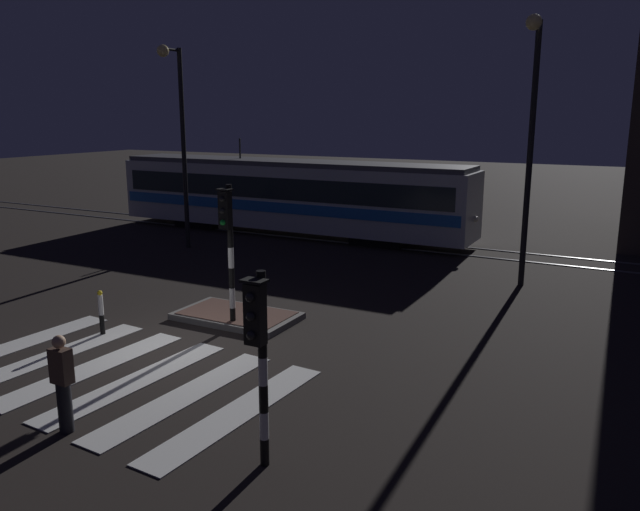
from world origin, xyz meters
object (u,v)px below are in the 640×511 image
object	(u,v)px
street_lamp_trackside_right	(531,124)
pedestrian_waiting_at_kerb	(63,383)
traffic_light_corner_near_right	(259,342)
tram	(288,195)
bollard_island_edge	(101,313)
traffic_light_median_centre	(228,235)
street_lamp_trackside_left	(179,125)

from	to	relation	value
street_lamp_trackside_right	pedestrian_waiting_at_kerb	world-z (taller)	street_lamp_trackside_right
traffic_light_corner_near_right	pedestrian_waiting_at_kerb	xyz separation A→B (m)	(-3.51, -0.60, -1.14)
tram	bollard_island_edge	xyz separation A→B (m)	(2.78, -13.45, -1.19)
traffic_light_corner_near_right	street_lamp_trackside_right	xyz separation A→B (m)	(1.45, 12.34, 2.93)
bollard_island_edge	traffic_light_median_centre	bearing A→B (deg)	36.25
tram	bollard_island_edge	size ratio (longest dim) A/B	15.10
street_lamp_trackside_left	street_lamp_trackside_right	size ratio (longest dim) A/B	0.97
pedestrian_waiting_at_kerb	traffic_light_corner_near_right	bearing A→B (deg)	9.75
street_lamp_trackside_left	bollard_island_edge	size ratio (longest dim) A/B	6.92
tram	bollard_island_edge	distance (m)	13.78
bollard_island_edge	pedestrian_waiting_at_kerb	bearing A→B (deg)	-50.21
bollard_island_edge	tram	bearing A→B (deg)	101.67
traffic_light_corner_near_right	street_lamp_trackside_left	xyz separation A→B (m)	(-11.44, 11.95, 2.81)
traffic_light_median_centre	bollard_island_edge	distance (m)	3.57
traffic_light_corner_near_right	traffic_light_median_centre	size ratio (longest dim) A/B	0.85
traffic_light_corner_near_right	traffic_light_median_centre	bearing A→B (deg)	129.82
street_lamp_trackside_left	tram	bearing A→B (deg)	66.34
street_lamp_trackside_right	bollard_island_edge	size ratio (longest dim) A/B	7.12
street_lamp_trackside_left	traffic_light_corner_near_right	bearing A→B (deg)	-46.25
pedestrian_waiting_at_kerb	bollard_island_edge	bearing A→B (deg)	129.79
street_lamp_trackside_left	pedestrian_waiting_at_kerb	distance (m)	15.37
traffic_light_corner_near_right	bollard_island_edge	bearing A→B (deg)	154.61
traffic_light_median_centre	bollard_island_edge	size ratio (longest dim) A/B	3.23
tram	pedestrian_waiting_at_kerb	distance (m)	18.20
traffic_light_median_centre	pedestrian_waiting_at_kerb	world-z (taller)	traffic_light_median_centre
traffic_light_median_centre	pedestrian_waiting_at_kerb	bearing A→B (deg)	-83.48
traffic_light_corner_near_right	pedestrian_waiting_at_kerb	world-z (taller)	traffic_light_corner_near_right
street_lamp_trackside_left	bollard_island_edge	xyz separation A→B (m)	(4.81, -8.80, -4.27)
street_lamp_trackside_left	pedestrian_waiting_at_kerb	bearing A→B (deg)	-57.70
traffic_light_corner_near_right	street_lamp_trackside_left	world-z (taller)	street_lamp_trackside_left
street_lamp_trackside_right	tram	world-z (taller)	street_lamp_trackside_right
traffic_light_corner_near_right	tram	distance (m)	19.08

